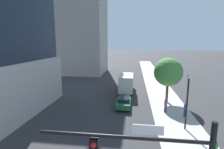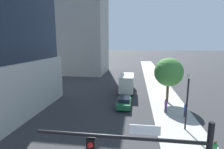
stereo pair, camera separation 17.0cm
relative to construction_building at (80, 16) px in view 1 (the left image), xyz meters
The scene contains 8 objects.
sidewalk 37.72m from the construction_building, 54.60° to the right, with size 4.72×120.00×0.15m, color #B2AFA8.
construction_building is the anchor object (origin of this frame).
street_lamp 39.76m from the construction_building, 57.57° to the right, with size 0.44×0.44×5.58m.
street_tree 33.06m from the construction_building, 50.11° to the right, with size 4.02×4.02×6.41m.
car_green 33.30m from the construction_building, 62.18° to the right, with size 1.80×4.49×1.43m.
box_truck 27.53m from the construction_building, 54.20° to the right, with size 2.30×7.34×3.25m.
pedestrian_blue_shirt 38.78m from the construction_building, 53.91° to the right, with size 0.34×0.34×1.70m.
pedestrian_purple_shirt 36.90m from the construction_building, 55.62° to the right, with size 0.34×0.34×1.73m.
Camera 1 is at (3.44, -1.17, 8.68)m, focal length 28.21 mm.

